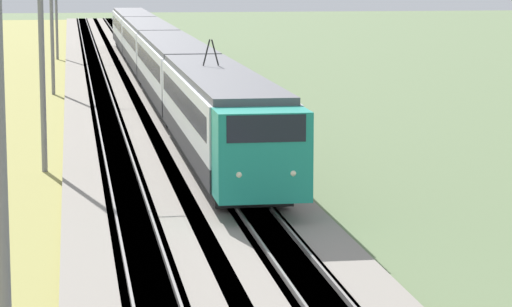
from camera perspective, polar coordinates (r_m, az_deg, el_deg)
name	(u,v)px	position (r m, az deg, el deg)	size (l,w,h in m)	color
ballast_main	(107,120)	(62.88, -7.02, 1.59)	(240.00, 4.40, 0.30)	gray
ballast_adjacent	(181,118)	(63.10, -3.54, 1.67)	(240.00, 4.40, 0.30)	gray
track_main	(107,119)	(62.88, -7.02, 1.60)	(240.00, 1.57, 0.45)	#4C4238
track_adjacent	(181,118)	(63.10, -3.54, 1.67)	(240.00, 1.57, 0.45)	#4C4238
passenger_train	(160,55)	(77.68, -4.56, 4.64)	(84.67, 2.98, 5.05)	teal
catenary_mast_near	(4,193)	(18.40, -11.76, -1.84)	(0.22, 2.56, 8.99)	slate
catenary_mast_mid	(43,53)	(47.00, -9.98, 4.67)	(0.22, 2.56, 9.10)	slate
catenary_mast_far	(53,21)	(75.77, -9.55, 6.18)	(0.22, 2.56, 9.03)	slate
catenary_mast_distant	(57,9)	(104.57, -9.35, 6.73)	(0.22, 2.56, 8.51)	slate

